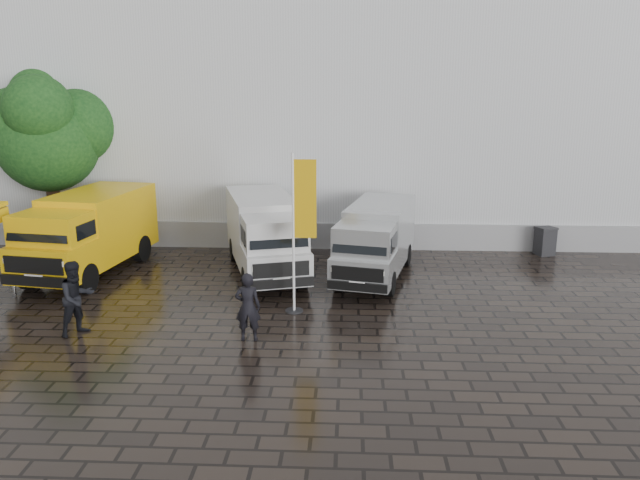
% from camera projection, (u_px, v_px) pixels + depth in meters
% --- Properties ---
extents(ground, '(120.00, 120.00, 0.00)m').
position_uv_depth(ground, '(305.00, 327.00, 16.31)').
color(ground, black).
rests_on(ground, ground).
extents(exhibition_hall, '(44.00, 16.00, 12.00)m').
position_uv_depth(exhibition_hall, '(369.00, 86.00, 30.21)').
color(exhibition_hall, silver).
rests_on(exhibition_hall, ground).
extents(hall_plinth, '(44.00, 0.15, 1.00)m').
position_uv_depth(hall_plinth, '(372.00, 236.00, 23.79)').
color(hall_plinth, gray).
rests_on(hall_plinth, ground).
extents(van_yellow, '(3.02, 6.00, 2.65)m').
position_uv_depth(van_yellow, '(88.00, 235.00, 20.57)').
color(van_yellow, '#E1A90B').
rests_on(van_yellow, ground).
extents(van_white, '(3.52, 6.14, 2.52)m').
position_uv_depth(van_white, '(265.00, 237.00, 20.62)').
color(van_white, silver).
rests_on(van_white, ground).
extents(van_silver, '(2.97, 5.64, 2.33)m').
position_uv_depth(van_silver, '(376.00, 243.00, 20.24)').
color(van_silver, '#B7BBBC').
rests_on(van_silver, ground).
extents(flagpole, '(0.88, 0.50, 4.44)m').
position_uv_depth(flagpole, '(300.00, 227.00, 16.84)').
color(flagpole, black).
rests_on(flagpole, ground).
extents(tree, '(3.76, 3.89, 6.75)m').
position_uv_depth(tree, '(46.00, 134.00, 23.18)').
color(tree, black).
rests_on(tree, ground).
extents(wheelie_bin, '(0.79, 0.79, 1.05)m').
position_uv_depth(wheelie_bin, '(545.00, 241.00, 23.02)').
color(wheelie_bin, black).
rests_on(wheelie_bin, ground).
extents(person_front, '(0.65, 0.44, 1.74)m').
position_uv_depth(person_front, '(248.00, 307.00, 15.33)').
color(person_front, black).
rests_on(person_front, ground).
extents(person_tent, '(1.14, 1.18, 1.92)m').
position_uv_depth(person_tent, '(77.00, 298.00, 15.68)').
color(person_tent, black).
rests_on(person_tent, ground).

